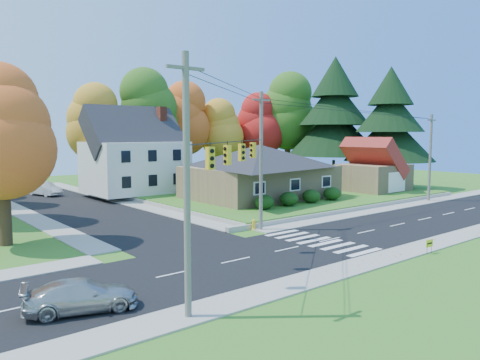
# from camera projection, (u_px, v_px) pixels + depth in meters

# --- Properties ---
(ground) EXTENTS (120.00, 120.00, 0.00)m
(ground) POSITION_uv_depth(u_px,v_px,m) (330.00, 240.00, 31.00)
(ground) COLOR #3D7923
(road_main) EXTENTS (90.00, 8.00, 0.02)m
(road_main) POSITION_uv_depth(u_px,v_px,m) (330.00, 240.00, 31.00)
(road_main) COLOR black
(road_main) RESTS_ON ground
(road_cross) EXTENTS (8.00, 44.00, 0.02)m
(road_cross) POSITION_uv_depth(u_px,v_px,m) (71.00, 205.00, 46.01)
(road_cross) COLOR black
(road_cross) RESTS_ON ground
(sidewalk_north) EXTENTS (90.00, 2.00, 0.08)m
(sidewalk_north) POSITION_uv_depth(u_px,v_px,m) (278.00, 228.00, 34.85)
(sidewalk_north) COLOR #9C9A90
(sidewalk_north) RESTS_ON ground
(sidewalk_south) EXTENTS (90.00, 2.00, 0.08)m
(sidewalk_south) POSITION_uv_depth(u_px,v_px,m) (397.00, 254.00, 27.14)
(sidewalk_south) COLOR #9C9A90
(sidewalk_south) RESTS_ON ground
(lawn) EXTENTS (30.00, 30.00, 0.50)m
(lawn) POSITION_uv_depth(u_px,v_px,m) (263.00, 191.00, 55.34)
(lawn) COLOR #3D7923
(lawn) RESTS_ON ground
(ranch_house) EXTENTS (14.60, 10.60, 5.40)m
(ranch_house) POSITION_uv_depth(u_px,v_px,m) (260.00, 170.00, 48.04)
(ranch_house) COLOR tan
(ranch_house) RESTS_ON lawn
(colonial_house) EXTENTS (10.40, 8.40, 9.60)m
(colonial_house) POSITION_uv_depth(u_px,v_px,m) (135.00, 155.00, 52.15)
(colonial_house) COLOR silver
(colonial_house) RESTS_ON lawn
(garage) EXTENTS (7.30, 6.30, 4.60)m
(garage) POSITION_uv_depth(u_px,v_px,m) (374.00, 170.00, 53.80)
(garage) COLOR tan
(garage) RESTS_ON lawn
(hedge_row) EXTENTS (10.70, 1.70, 1.27)m
(hedge_row) POSITION_uv_depth(u_px,v_px,m) (300.00, 198.00, 43.16)
(hedge_row) COLOR #163A10
(hedge_row) RESTS_ON lawn
(traffic_infrastructure) EXTENTS (38.10, 10.66, 10.00)m
(traffic_infrastructure) POSITION_uv_depth(u_px,v_px,m) (314.00, 162.00, 31.44)
(traffic_infrastructure) COLOR #666059
(traffic_infrastructure) RESTS_ON ground
(tree_lot_0) EXTENTS (6.72, 6.72, 12.51)m
(tree_lot_0) POSITION_uv_depth(u_px,v_px,m) (95.00, 123.00, 55.12)
(tree_lot_0) COLOR #3F2A19
(tree_lot_0) RESTS_ON lawn
(tree_lot_1) EXTENTS (7.84, 7.84, 14.60)m
(tree_lot_1) POSITION_uv_depth(u_px,v_px,m) (145.00, 113.00, 58.00)
(tree_lot_1) COLOR #3F2A19
(tree_lot_1) RESTS_ON lawn
(tree_lot_2) EXTENTS (7.28, 7.28, 13.56)m
(tree_lot_2) POSITION_uv_depth(u_px,v_px,m) (182.00, 119.00, 62.61)
(tree_lot_2) COLOR #3F2A19
(tree_lot_2) RESTS_ON lawn
(tree_lot_3) EXTENTS (6.16, 6.16, 11.47)m
(tree_lot_3) POSITION_uv_depth(u_px,v_px,m) (222.00, 129.00, 65.75)
(tree_lot_3) COLOR #3F2A19
(tree_lot_3) RESTS_ON lawn
(tree_lot_4) EXTENTS (6.72, 6.72, 12.51)m
(tree_lot_4) POSITION_uv_depth(u_px,v_px,m) (259.00, 125.00, 68.69)
(tree_lot_4) COLOR #3F2A19
(tree_lot_4) RESTS_ON lawn
(tree_lot_5) EXTENTS (8.40, 8.40, 15.64)m
(tree_lot_5) POSITION_uv_depth(u_px,v_px,m) (288.00, 112.00, 69.47)
(tree_lot_5) COLOR #3F2A19
(tree_lot_5) RESTS_ON lawn
(conifer_east_a) EXTENTS (12.80, 12.80, 16.96)m
(conifer_east_a) POSITION_uv_depth(u_px,v_px,m) (335.00, 116.00, 64.02)
(conifer_east_a) COLOR #3F2A19
(conifer_east_a) RESTS_ON lawn
(conifer_east_b) EXTENTS (11.20, 11.20, 14.84)m
(conifer_east_b) POSITION_uv_depth(u_px,v_px,m) (390.00, 123.00, 58.59)
(conifer_east_b) COLOR #3F2A19
(conifer_east_b) RESTS_ON lawn
(tree_west_0) EXTENTS (6.16, 6.16, 11.47)m
(tree_west_0) POSITION_uv_depth(u_px,v_px,m) (1.00, 131.00, 28.84)
(tree_west_0) COLOR #3F2A19
(tree_west_0) RESTS_ON ground
(silver_sedan) EXTENTS (4.71, 3.00, 1.27)m
(silver_sedan) POSITION_uv_depth(u_px,v_px,m) (81.00, 295.00, 18.46)
(silver_sedan) COLOR #B2B2B2
(silver_sedan) RESTS_ON road_main
(white_car) EXTENTS (2.97, 4.91, 1.53)m
(white_car) POSITION_uv_depth(u_px,v_px,m) (44.00, 189.00, 52.94)
(white_car) COLOR silver
(white_car) RESTS_ON road_cross
(fire_hydrant) EXTENTS (0.47, 0.36, 0.81)m
(fire_hydrant) POSITION_uv_depth(u_px,v_px,m) (254.00, 225.00, 34.11)
(fire_hydrant) COLOR gold
(fire_hydrant) RESTS_ON ground
(yard_sign) EXTENTS (0.67, 0.07, 0.84)m
(yard_sign) POSITION_uv_depth(u_px,v_px,m) (429.00, 244.00, 27.41)
(yard_sign) COLOR black
(yard_sign) RESTS_ON ground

